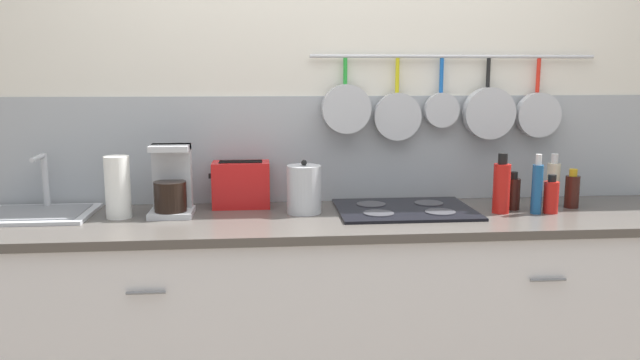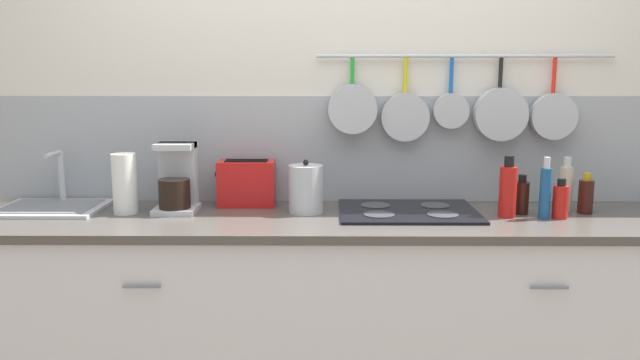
% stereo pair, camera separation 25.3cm
% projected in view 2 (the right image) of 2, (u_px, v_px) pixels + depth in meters
% --- Properties ---
extents(wall_back, '(7.20, 0.15, 2.60)m').
position_uv_depth(wall_back, '(342.00, 123.00, 2.84)').
color(wall_back, silver).
rests_on(wall_back, ground_plane).
extents(cabinet_base, '(2.99, 0.60, 0.89)m').
position_uv_depth(cabinet_base, '(342.00, 327.00, 2.63)').
color(cabinet_base, silver).
rests_on(cabinet_base, ground_plane).
extents(countertop, '(3.03, 0.63, 0.03)m').
position_uv_depth(countertop, '(343.00, 221.00, 2.56)').
color(countertop, '#4C4742').
rests_on(countertop, cabinet_base).
extents(sink_basin, '(0.45, 0.36, 0.24)m').
position_uv_depth(sink_basin, '(51.00, 205.00, 2.68)').
color(sink_basin, '#B7BABF').
rests_on(sink_basin, countertop).
extents(paper_towel_roll, '(0.10, 0.10, 0.25)m').
position_uv_depth(paper_towel_roll, '(125.00, 184.00, 2.60)').
color(paper_towel_roll, white).
rests_on(paper_towel_roll, countertop).
extents(coffee_maker, '(0.18, 0.18, 0.29)m').
position_uv_depth(coffee_maker, '(177.00, 183.00, 2.63)').
color(coffee_maker, '#B7BABF').
rests_on(coffee_maker, countertop).
extents(toaster, '(0.26, 0.15, 0.20)m').
position_uv_depth(toaster, '(247.00, 183.00, 2.76)').
color(toaster, red).
rests_on(toaster, countertop).
extents(kettle, '(0.14, 0.14, 0.23)m').
position_uv_depth(kettle, '(306.00, 189.00, 2.61)').
color(kettle, '#B7BABF').
rests_on(kettle, countertop).
extents(cooktop, '(0.58, 0.45, 0.01)m').
position_uv_depth(cooktop, '(408.00, 211.00, 2.62)').
color(cooktop, black).
rests_on(cooktop, countertop).
extents(bottle_cooking_wine, '(0.07, 0.07, 0.25)m').
position_uv_depth(bottle_cooking_wine, '(508.00, 190.00, 2.53)').
color(bottle_cooking_wine, red).
rests_on(bottle_cooking_wine, countertop).
extents(bottle_sesame_oil, '(0.06, 0.06, 0.16)m').
position_uv_depth(bottle_sesame_oil, '(522.00, 197.00, 2.60)').
color(bottle_sesame_oil, '#33140F').
rests_on(bottle_sesame_oil, countertop).
extents(bottle_vinegar, '(0.04, 0.04, 0.25)m').
position_uv_depth(bottle_vinegar, '(545.00, 192.00, 2.50)').
color(bottle_vinegar, navy).
rests_on(bottle_vinegar, countertop).
extents(bottle_hot_sauce, '(0.06, 0.06, 0.16)m').
position_uv_depth(bottle_hot_sauce, '(560.00, 201.00, 2.51)').
color(bottle_hot_sauce, red).
rests_on(bottle_hot_sauce, countertop).
extents(bottle_dish_soap, '(0.06, 0.06, 0.23)m').
position_uv_depth(bottle_dish_soap, '(566.00, 187.00, 2.64)').
color(bottle_dish_soap, '#BFB799').
rests_on(bottle_dish_soap, countertop).
extents(bottle_olive_oil, '(0.06, 0.06, 0.17)m').
position_uv_depth(bottle_olive_oil, '(586.00, 196.00, 2.61)').
color(bottle_olive_oil, '#33140F').
rests_on(bottle_olive_oil, countertop).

